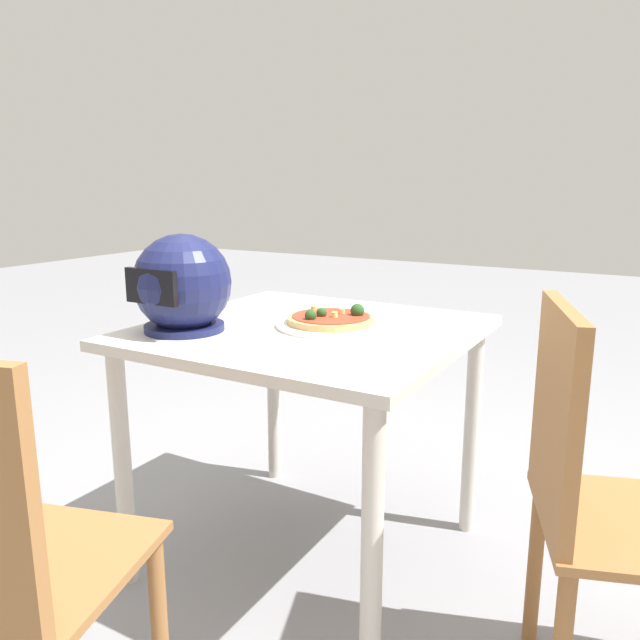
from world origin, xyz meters
TOP-DOWN VIEW (x-y plane):
  - ground_plane at (0.00, 0.00)m, footprint 14.00×14.00m
  - dining_table at (0.00, 0.00)m, footprint 0.89×0.88m
  - pizza_plate at (-0.05, -0.04)m, footprint 0.32×0.32m
  - pizza at (-0.05, -0.04)m, footprint 0.26×0.26m
  - motorcycle_helmet at (0.28, 0.22)m, footprint 0.27×0.27m
  - chair_side at (-0.81, 0.18)m, footprint 0.51×0.51m

SIDE VIEW (x-z plane):
  - ground_plane at x=0.00m, z-range 0.00..0.00m
  - chair_side at x=-0.81m, z-range 0.06..0.96m
  - dining_table at x=0.00m, z-range 0.27..1.00m
  - pizza_plate at x=-0.05m, z-range 0.73..0.74m
  - pizza at x=-0.05m, z-range 0.73..0.78m
  - motorcycle_helmet at x=0.28m, z-range 0.72..1.00m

